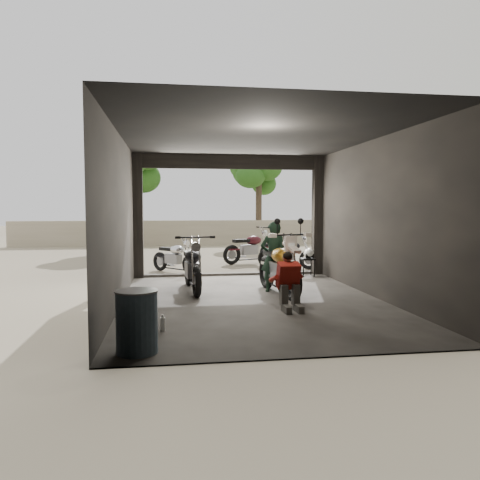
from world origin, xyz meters
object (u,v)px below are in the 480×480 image
object	(u,v)px
outside_bike_c	(288,251)
sign_post	(347,219)
oil_drum	(137,323)
stool	(307,261)
helmet	(309,253)
main_bike	(279,263)
left_bike	(192,263)
outside_bike_a	(174,254)
mechanic	(290,283)
outside_bike_b	(250,245)
rider	(273,257)

from	to	relation	value
outside_bike_c	sign_post	xyz separation A→B (m)	(1.60, -0.64, 0.95)
outside_bike_c	oil_drum	world-z (taller)	outside_bike_c
outside_bike_c	oil_drum	distance (m)	8.60
stool	sign_post	world-z (taller)	sign_post
helmet	stool	bearing A→B (deg)	-151.08
main_bike	oil_drum	xyz separation A→B (m)	(-2.66, -3.62, -0.27)
sign_post	oil_drum	bearing A→B (deg)	-110.84
outside_bike_c	left_bike	bearing A→B (deg)	164.66
stool	outside_bike_a	bearing A→B (deg)	159.60
helmet	sign_post	world-z (taller)	sign_post
stool	mechanic	bearing A→B (deg)	-110.90
outside_bike_b	sign_post	world-z (taller)	sign_post
sign_post	outside_bike_b	bearing A→B (deg)	156.40
main_bike	mechanic	world-z (taller)	main_bike
main_bike	outside_bike_b	bearing A→B (deg)	78.78
helmet	oil_drum	bearing A→B (deg)	-115.08
outside_bike_b	left_bike	bearing A→B (deg)	133.63
helmet	rider	bearing A→B (deg)	-115.39
left_bike	mechanic	bearing A→B (deg)	-58.42
mechanic	stool	size ratio (longest dim) A/B	2.04
outside_bike_c	mechanic	bearing A→B (deg)	-167.85
rider	oil_drum	world-z (taller)	rider
outside_bike_b	helmet	bearing A→B (deg)	175.17
outside_bike_b	oil_drum	xyz separation A→B (m)	(-3.02, -9.16, -0.20)
main_bike	outside_bike_a	xyz separation A→B (m)	(-2.12, 3.67, -0.15)
outside_bike_a	rider	size ratio (longest dim) A/B	1.00
rider	mechanic	xyz separation A→B (m)	(-0.12, -1.86, -0.26)
stool	sign_post	xyz separation A→B (m)	(1.49, 1.03, 1.07)
left_bike	mechanic	distance (m)	2.74
outside_bike_a	outside_bike_b	xyz separation A→B (m)	(2.48, 1.87, 0.08)
sign_post	helmet	bearing A→B (deg)	-127.92
outside_bike_a	outside_bike_c	distance (m)	3.37
rider	sign_post	size ratio (longest dim) A/B	0.69
outside_bike_a	helmet	size ratio (longest dim) A/B	5.41
outside_bike_c	oil_drum	xyz separation A→B (m)	(-3.89, -7.67, -0.14)
helmet	outside_bike_a	bearing A→B (deg)	168.84
outside_bike_a	outside_bike_c	bearing A→B (deg)	-35.53
outside_bike_a	sign_post	bearing A→B (deg)	-45.08
rider	oil_drum	bearing A→B (deg)	60.65
left_bike	oil_drum	xyz separation A→B (m)	(-0.89, -4.28, -0.22)
outside_bike_a	sign_post	distance (m)	5.05
oil_drum	outside_bike_c	bearing A→B (deg)	63.10
mechanic	stool	xyz separation A→B (m)	(1.50, 3.94, -0.08)
rider	outside_bike_b	bearing A→B (deg)	-90.03
sign_post	outside_bike_a	bearing A→B (deg)	-165.84
mechanic	left_bike	bearing A→B (deg)	123.87
main_bike	mechanic	xyz separation A→B (m)	(-0.17, -1.56, -0.17)
left_bike	stool	xyz separation A→B (m)	(3.11, 1.72, -0.20)
main_bike	sign_post	bearing A→B (deg)	42.79
left_bike	sign_post	distance (m)	5.43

